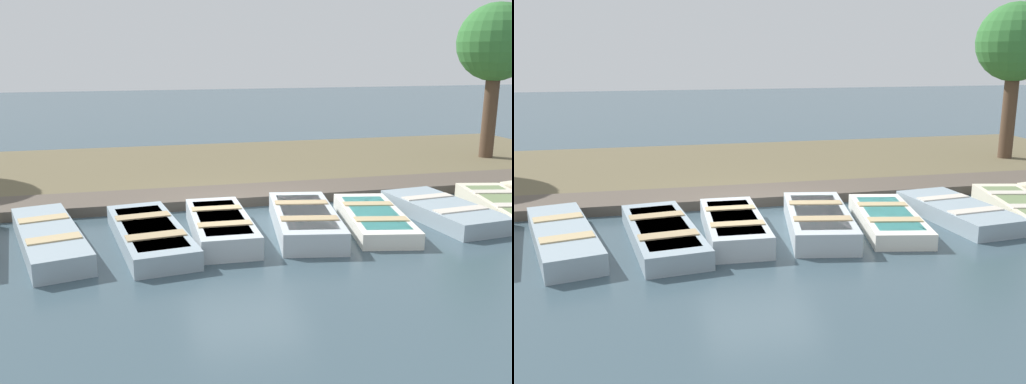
# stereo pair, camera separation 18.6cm
# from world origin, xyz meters

# --- Properties ---
(ground_plane) EXTENTS (80.00, 80.00, 0.00)m
(ground_plane) POSITION_xyz_m (0.00, 0.00, 0.00)
(ground_plane) COLOR #384C56
(shore_bank) EXTENTS (8.00, 24.00, 0.14)m
(shore_bank) POSITION_xyz_m (-5.00, 0.00, 0.07)
(shore_bank) COLOR brown
(shore_bank) RESTS_ON ground_plane
(dock_walkway) EXTENTS (1.39, 23.13, 0.22)m
(dock_walkway) POSITION_xyz_m (-1.51, 0.00, 0.11)
(dock_walkway) COLOR #51473D
(dock_walkway) RESTS_ON ground_plane
(rowboat_3) EXTENTS (3.57, 1.74, 0.40)m
(rowboat_3) POSITION_xyz_m (1.04, -3.83, 0.20)
(rowboat_3) COLOR #8C9EA8
(rowboat_3) RESTS_ON ground_plane
(rowboat_4) EXTENTS (3.43, 1.54, 0.37)m
(rowboat_4) POSITION_xyz_m (1.20, -2.08, 0.18)
(rowboat_4) COLOR #8C9EA8
(rowboat_4) RESTS_ON ground_plane
(rowboat_5) EXTENTS (2.83, 1.13, 0.43)m
(rowboat_5) POSITION_xyz_m (1.12, -0.74, 0.21)
(rowboat_5) COLOR #B2BCC1
(rowboat_5) RESTS_ON ground_plane
(rowboat_6) EXTENTS (3.13, 1.67, 0.44)m
(rowboat_6) POSITION_xyz_m (1.14, 0.92, 0.22)
(rowboat_6) COLOR #B2BCC1
(rowboat_6) RESTS_ON ground_plane
(rowboat_7) EXTENTS (3.08, 1.64, 0.33)m
(rowboat_7) POSITION_xyz_m (1.17, 2.37, 0.16)
(rowboat_7) COLOR silver
(rowboat_7) RESTS_ON ground_plane
(rowboat_8) EXTENTS (2.97, 1.55, 0.36)m
(rowboat_8) POSITION_xyz_m (1.02, 4.01, 0.18)
(rowboat_8) COLOR #8C9EA8
(rowboat_8) RESTS_ON ground_plane
(rowboat_9) EXTENTS (3.14, 1.64, 0.36)m
(rowboat_9) POSITION_xyz_m (0.99, 5.51, 0.18)
(rowboat_9) COLOR beige
(rowboat_9) RESTS_ON ground_plane
(park_tree_left) EXTENTS (2.35, 2.35, 4.86)m
(park_tree_left) POSITION_xyz_m (-4.39, 8.79, 3.59)
(park_tree_left) COLOR #4C3828
(park_tree_left) RESTS_ON ground_plane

